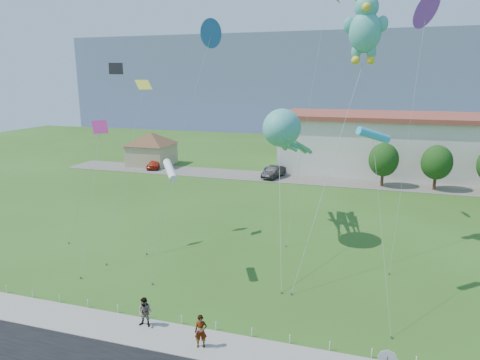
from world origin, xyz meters
name	(u,v)px	position (x,y,z in m)	size (l,w,h in m)	color
ground	(207,314)	(0.00, 0.00, 0.00)	(160.00, 160.00, 0.00)	#2B5016
sidewalk	(188,341)	(0.00, -2.75, 0.05)	(80.00, 2.50, 0.10)	gray
parking_strip	(303,179)	(0.00, 35.00, 0.03)	(70.00, 6.00, 0.06)	#59544C
hill_ridge	(347,80)	(0.00, 120.00, 12.50)	(160.00, 50.00, 25.00)	slate
pavilion	(151,145)	(-24.00, 38.00, 3.02)	(9.20, 9.20, 5.00)	tan
rope_fence	(198,323)	(0.00, -1.30, 0.25)	(26.05, 0.05, 0.50)	white
tree_near	(384,160)	(10.00, 34.00, 3.39)	(3.60, 3.60, 5.47)	#3F2B19
tree_mid	(437,162)	(16.00, 34.00, 3.39)	(3.60, 3.60, 5.47)	#3F2B19
pedestrian_left	(201,331)	(0.85, -3.02, 0.95)	(0.62, 0.41, 1.71)	gray
pedestrian_right	(145,312)	(-2.70, -2.20, 0.93)	(0.80, 0.63, 1.65)	gray
parked_car_red	(156,163)	(-21.99, 35.50, 0.80)	(1.74, 4.32, 1.47)	#B12B15
parked_car_blue	(270,172)	(-4.56, 35.08, 0.71)	(1.54, 3.82, 1.30)	navy
parked_car_black	(274,172)	(-3.89, 34.67, 0.82)	(1.61, 4.63, 1.53)	black
octopus_kite	(285,135)	(1.62, 13.51, 8.64)	(3.46, 15.74, 10.88)	teal
teddy_bear_kite	(365,27)	(7.33, 14.20, 16.85)	(4.81, 11.64, 19.26)	teal
small_kite_pink	(98,142)	(-11.21, 6.78, 8.53)	(2.28, 6.39, 9.99)	#CD2D80
small_kite_purple	(425,16)	(11.56, 16.09, 17.67)	(2.45, 8.62, 18.82)	purple
small_kite_blue	(209,39)	(-5.04, 14.24, 16.32)	(3.50, 8.59, 17.41)	blue
small_kite_white	(170,171)	(-3.93, 3.86, 7.35)	(1.13, 2.73, 7.83)	white
small_kite_cyan	(373,136)	(8.40, 5.72, 9.82)	(1.89, 6.31, 10.34)	#2FA5D3
small_kite_yellow	(139,105)	(-9.28, 9.73, 11.09)	(1.29, 7.18, 13.06)	yellow
small_kite_black	(110,91)	(-12.11, 10.11, 12.17)	(3.65, 4.59, 14.33)	black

